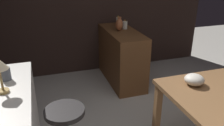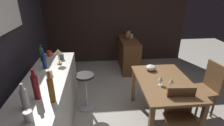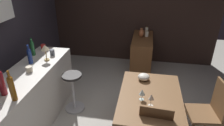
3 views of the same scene
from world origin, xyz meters
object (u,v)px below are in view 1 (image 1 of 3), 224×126
object	(u,v)px
sideboard_cabinet	(121,56)
pillar_candle_short	(125,25)
fruit_bowl	(194,80)
cup_slate	(6,74)
vase_copper	(119,24)
pillar_candle_tall	(118,21)

from	to	relation	value
sideboard_cabinet	pillar_candle_short	bearing A→B (deg)	-42.44
sideboard_cabinet	fruit_bowl	world-z (taller)	fruit_bowl
fruit_bowl	sideboard_cabinet	bearing A→B (deg)	2.89
cup_slate	pillar_candle_short	world-z (taller)	cup_slate
fruit_bowl	cup_slate	bearing A→B (deg)	80.22
cup_slate	pillar_candle_short	size ratio (longest dim) A/B	0.79
sideboard_cabinet	vase_copper	xyz separation A→B (m)	(0.01, 0.04, 0.51)
sideboard_cabinet	fruit_bowl	distance (m)	1.69
pillar_candle_tall	pillar_candle_short	size ratio (longest dim) A/B	1.05
pillar_candle_short	vase_copper	world-z (taller)	vase_copper
pillar_candle_short	vase_copper	xyz separation A→B (m)	(-0.08, 0.12, 0.04)
sideboard_cabinet	vase_copper	size ratio (longest dim) A/B	5.38
pillar_candle_tall	vase_copper	xyz separation A→B (m)	(-0.36, 0.11, 0.03)
cup_slate	pillar_candle_short	xyz separation A→B (m)	(1.47, -1.55, -0.07)
cup_slate	pillar_candle_tall	world-z (taller)	cup_slate
pillar_candle_short	sideboard_cabinet	bearing A→B (deg)	137.56
fruit_bowl	vase_copper	distance (m)	1.67
fruit_bowl	cup_slate	world-z (taller)	cup_slate
vase_copper	fruit_bowl	bearing A→B (deg)	-175.85
sideboard_cabinet	cup_slate	world-z (taller)	cup_slate
pillar_candle_short	vase_copper	bearing A→B (deg)	122.82
sideboard_cabinet	fruit_bowl	size ratio (longest dim) A/B	6.32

